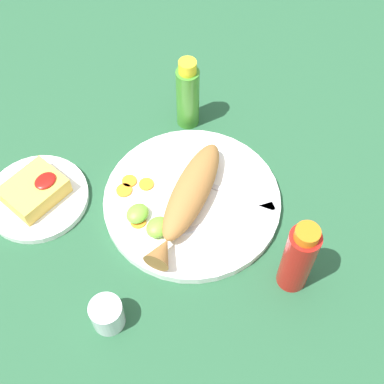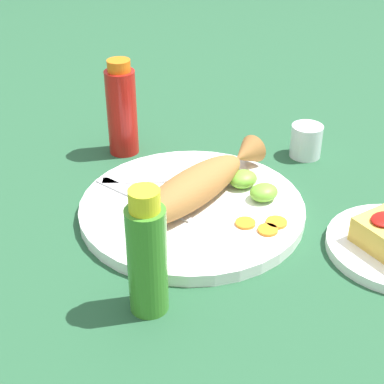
{
  "view_description": "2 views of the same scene",
  "coord_description": "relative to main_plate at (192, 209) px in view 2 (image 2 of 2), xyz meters",
  "views": [
    {
      "loc": [
        -0.41,
        -0.36,
        0.85
      ],
      "look_at": [
        0.0,
        0.0,
        0.04
      ],
      "focal_mm": 50.0,
      "sensor_mm": 36.0,
      "label": 1
    },
    {
      "loc": [
        0.39,
        0.61,
        0.49
      ],
      "look_at": [
        0.0,
        0.0,
        0.04
      ],
      "focal_mm": 55.0,
      "sensor_mm": 36.0,
      "label": 2
    }
  ],
  "objects": [
    {
      "name": "carrot_slice_far",
      "position": [
        -0.07,
        0.11,
        0.01
      ],
      "size": [
        0.03,
        0.03,
        0.0
      ],
      "primitive_type": "cylinder",
      "color": "orange",
      "rests_on": "main_plate"
    },
    {
      "name": "fork_near",
      "position": [
        0.06,
        -0.06,
        0.01
      ],
      "size": [
        0.07,
        0.18,
        0.0
      ],
      "rotation": [
        0.0,
        0.0,
        5.04
      ],
      "color": "silver",
      "rests_on": "main_plate"
    },
    {
      "name": "carrot_slice_extra",
      "position": [
        -0.1,
        0.04,
        0.01
      ],
      "size": [
        0.03,
        0.03,
        0.0
      ],
      "primitive_type": "cylinder",
      "color": "orange",
      "rests_on": "main_plate"
    },
    {
      "name": "carrot_slice_mid",
      "position": [
        -0.03,
        0.09,
        0.01
      ],
      "size": [
        0.03,
        0.03,
        0.0
      ],
      "primitive_type": "cylinder",
      "color": "orange",
      "rests_on": "main_plate"
    },
    {
      "name": "carrot_slice_near",
      "position": [
        -0.05,
        0.11,
        0.01
      ],
      "size": [
        0.03,
        0.03,
        0.0
      ],
      "primitive_type": "cylinder",
      "color": "orange",
      "rests_on": "main_plate"
    },
    {
      "name": "hot_sauce_bottle_red",
      "position": [
        -0.01,
        -0.23,
        0.07
      ],
      "size": [
        0.05,
        0.05,
        0.17
      ],
      "color": "#B21914",
      "rests_on": "ground_plane"
    },
    {
      "name": "lime_wedge_side",
      "position": [
        -0.09,
        0.0,
        0.02
      ],
      "size": [
        0.05,
        0.04,
        0.03
      ],
      "primitive_type": "ellipsoid",
      "color": "#6BB233",
      "rests_on": "main_plate"
    },
    {
      "name": "ground_plane",
      "position": [
        0.0,
        0.0,
        -0.01
      ],
      "size": [
        4.0,
        4.0,
        0.0
      ],
      "primitive_type": "plane",
      "color": "#235133"
    },
    {
      "name": "salt_cup",
      "position": [
        -0.26,
        -0.05,
        0.02
      ],
      "size": [
        0.05,
        0.05,
        0.06
      ],
      "color": "silver",
      "rests_on": "ground_plane"
    },
    {
      "name": "main_plate",
      "position": [
        0.0,
        0.0,
        0.0
      ],
      "size": [
        0.33,
        0.33,
        0.02
      ],
      "primitive_type": "cylinder",
      "color": "white",
      "rests_on": "ground_plane"
    },
    {
      "name": "fried_fish",
      "position": [
        -0.02,
        -0.01,
        0.04
      ],
      "size": [
        0.28,
        0.14,
        0.05
      ],
      "rotation": [
        0.0,
        0.0,
        0.33
      ],
      "color": "#996633",
      "rests_on": "main_plate"
    },
    {
      "name": "lime_wedge_main",
      "position": [
        -0.1,
        0.05,
        0.02
      ],
      "size": [
        0.04,
        0.04,
        0.02
      ],
      "primitive_type": "ellipsoid",
      "color": "#6BB233",
      "rests_on": "main_plate"
    },
    {
      "name": "hot_sauce_bottle_green",
      "position": [
        0.15,
        0.14,
        0.07
      ],
      "size": [
        0.05,
        0.05,
        0.16
      ],
      "color": "#3D8428",
      "rests_on": "ground_plane"
    },
    {
      "name": "fork_far",
      "position": [
        0.02,
        -0.09,
        0.01
      ],
      "size": [
        0.17,
        0.11,
        0.0
      ],
      "rotation": [
        0.0,
        0.0,
        5.75
      ],
      "color": "silver",
      "rests_on": "main_plate"
    }
  ]
}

